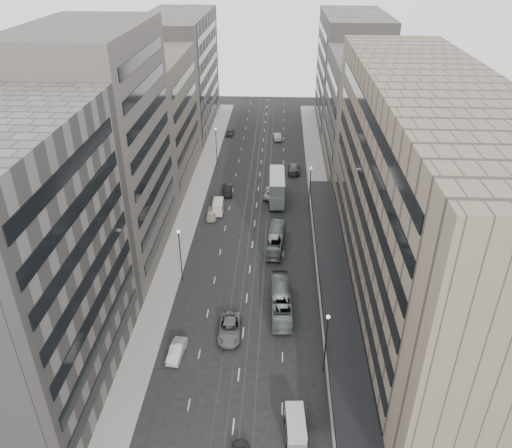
% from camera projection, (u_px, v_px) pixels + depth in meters
% --- Properties ---
extents(ground, '(220.00, 220.00, 0.00)m').
position_uv_depth(ground, '(243.00, 338.00, 62.28)').
color(ground, black).
rests_on(ground, ground).
extents(sidewalk_right, '(4.00, 125.00, 0.15)m').
position_uv_depth(sidewalk_right, '(320.00, 202.00, 94.22)').
color(sidewalk_right, gray).
rests_on(sidewalk_right, ground).
extents(sidewalk_left, '(4.00, 125.00, 0.15)m').
position_uv_depth(sidewalk_left, '(194.00, 199.00, 95.25)').
color(sidewalk_left, gray).
rests_on(sidewalk_left, ground).
extents(department_store, '(19.20, 60.00, 30.00)m').
position_uv_depth(department_store, '(421.00, 207.00, 60.85)').
color(department_store, '#7B695A').
rests_on(department_store, ground).
extents(building_right_mid, '(15.00, 28.00, 24.00)m').
position_uv_depth(building_right_mid, '(367.00, 118.00, 100.44)').
color(building_right_mid, '#524C47').
rests_on(building_right_mid, ground).
extents(building_right_far, '(15.00, 32.00, 28.00)m').
position_uv_depth(building_right_far, '(351.00, 73.00, 125.45)').
color(building_right_far, slate).
rests_on(building_right_far, ground).
extents(building_left_a, '(15.00, 28.00, 30.00)m').
position_uv_depth(building_left_a, '(16.00, 272.00, 48.81)').
color(building_left_a, slate).
rests_on(building_left_a, ground).
extents(building_left_b, '(15.00, 26.00, 34.00)m').
position_uv_depth(building_left_b, '(101.00, 151.00, 71.22)').
color(building_left_b, '#524C47').
rests_on(building_left_b, ground).
extents(building_left_c, '(15.00, 28.00, 25.00)m').
position_uv_depth(building_left_c, '(149.00, 122.00, 96.85)').
color(building_left_c, '#6B6053').
rests_on(building_left_c, ground).
extents(building_left_d, '(15.00, 38.00, 28.00)m').
position_uv_depth(building_left_d, '(179.00, 74.00, 124.70)').
color(building_left_d, slate).
rests_on(building_left_d, ground).
extents(lamp_right_near, '(0.44, 0.44, 8.32)m').
position_uv_depth(lamp_right_near, '(326.00, 337.00, 54.94)').
color(lamp_right_near, '#262628').
rests_on(lamp_right_near, ground).
extents(lamp_right_far, '(0.44, 0.44, 8.32)m').
position_uv_depth(lamp_right_far, '(310.00, 183.00, 89.60)').
color(lamp_right_far, '#262628').
rests_on(lamp_right_far, ground).
extents(lamp_left_near, '(0.44, 0.44, 8.32)m').
position_uv_depth(lamp_left_near, '(180.00, 249.00, 70.51)').
color(lamp_left_near, '#262628').
rests_on(lamp_left_near, ground).
extents(lamp_left_far, '(0.44, 0.44, 8.32)m').
position_uv_depth(lamp_left_far, '(216.00, 142.00, 107.77)').
color(lamp_left_far, '#262628').
rests_on(lamp_left_far, ground).
extents(bus_near, '(2.97, 10.88, 3.00)m').
position_uv_depth(bus_near, '(281.00, 301.00, 66.37)').
color(bus_near, slate).
rests_on(bus_near, ground).
extents(bus_far, '(3.17, 10.36, 2.84)m').
position_uv_depth(bus_far, '(276.00, 239.00, 80.13)').
color(bus_far, gray).
rests_on(bus_far, ground).
extents(double_decker, '(3.21, 9.86, 5.36)m').
position_uv_depth(double_decker, '(277.00, 187.00, 93.49)').
color(double_decker, slate).
rests_on(double_decker, ground).
extents(vw_microbus, '(2.31, 4.60, 2.42)m').
position_uv_depth(vw_microbus, '(295.00, 426.00, 49.46)').
color(vw_microbus, slate).
rests_on(vw_microbus, ground).
extents(panel_van, '(2.06, 3.98, 2.47)m').
position_uv_depth(panel_van, '(218.00, 207.00, 89.92)').
color(panel_van, beige).
rests_on(panel_van, ground).
extents(sedan_1, '(1.95, 4.53, 1.45)m').
position_uv_depth(sedan_1, '(177.00, 351.00, 59.37)').
color(sedan_1, '#B8B7B3').
rests_on(sedan_1, ground).
extents(sedan_2, '(3.01, 6.18, 1.69)m').
position_uv_depth(sedan_2, '(229.00, 329.00, 62.55)').
color(sedan_2, slate).
rests_on(sedan_2, ground).
extents(sedan_4, '(2.09, 4.60, 1.53)m').
position_uv_depth(sedan_4, '(211.00, 214.00, 88.92)').
color(sedan_4, '#B8B198').
rests_on(sedan_4, ground).
extents(sedan_5, '(2.30, 5.06, 1.61)m').
position_uv_depth(sedan_5, '(227.00, 190.00, 97.17)').
color(sedan_5, black).
rests_on(sedan_5, ground).
extents(sedan_6, '(3.13, 6.04, 1.63)m').
position_uv_depth(sedan_6, '(271.00, 192.00, 96.28)').
color(sedan_6, beige).
rests_on(sedan_6, ground).
extents(sedan_7, '(2.59, 6.00, 1.72)m').
position_uv_depth(sedan_7, '(294.00, 168.00, 106.23)').
color(sedan_7, '#504F52').
rests_on(sedan_7, ground).
extents(sedan_8, '(2.08, 4.29, 1.41)m').
position_uv_depth(sedan_8, '(230.00, 133.00, 126.28)').
color(sedan_8, '#252527').
rests_on(sedan_8, ground).
extents(sedan_9, '(2.06, 4.92, 1.58)m').
position_uv_depth(sedan_9, '(277.00, 137.00, 123.50)').
color(sedan_9, '#BBAD9B').
rests_on(sedan_9, ground).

